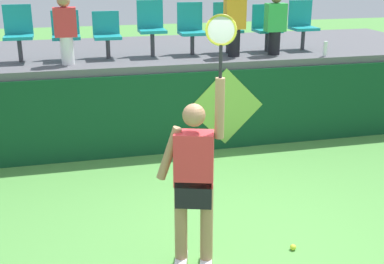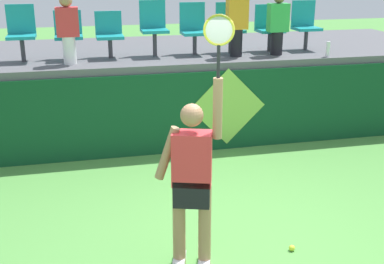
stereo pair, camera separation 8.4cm
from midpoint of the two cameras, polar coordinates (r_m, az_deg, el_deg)
The scene contains 18 objects.
ground_plane at distance 5.76m, azimuth 5.83°, elevation -12.51°, with size 40.00×40.00×0.00m, color #519342.
court_back_wall at distance 8.15m, azimuth -0.72°, elevation 2.29°, with size 10.47×0.20×1.32m, color #0F4223.
spectator_platform at distance 9.47m, azimuth -2.76°, elevation 9.11°, with size 10.47×3.20×0.12m, color #56565B.
tennis_player at distance 4.93m, azimuth 0.55°, elevation -5.17°, with size 0.73×0.36×2.55m.
tennis_ball at distance 5.72m, azimuth 11.66°, elevation -12.73°, with size 0.07×0.07×0.07m, color #D1E533.
water_bottle at distance 8.88m, azimuth 15.39°, elevation 9.02°, with size 0.07×0.07×0.25m, color white.
stadium_chair_0 at distance 8.59m, azimuth -18.49°, elevation 10.84°, with size 0.44×0.42×0.88m.
stadium_chair_1 at distance 8.55m, azimuth -13.52°, elevation 10.89°, with size 0.44×0.42×0.78m.
stadium_chair_2 at distance 8.58m, azimuth -9.06°, elevation 11.07°, with size 0.44×0.42×0.75m.
stadium_chair_3 at distance 8.66m, azimuth -4.08°, elevation 11.97°, with size 0.44×0.42×0.91m.
stadium_chair_4 at distance 8.80m, azimuth 0.46°, elevation 11.82°, with size 0.44×0.42×0.86m.
stadium_chair_5 at distance 8.96m, azimuth 4.54°, elevation 11.94°, with size 0.44×0.42×0.85m.
stadium_chair_6 at distance 9.20m, azimuth 8.93°, elevation 11.78°, with size 0.44×0.42×0.80m.
stadium_chair_7 at distance 9.48m, azimuth 12.93°, elevation 11.92°, with size 0.44×0.42×0.86m.
spectator_0 at distance 8.56m, azimuth 5.40°, elevation 12.48°, with size 0.34×0.20×1.16m.
spectator_1 at distance 8.10m, azimuth -13.58°, elevation 11.37°, with size 0.34×0.20×1.07m.
spectator_2 at distance 8.81m, azimuth 9.96°, elevation 12.06°, with size 0.34×0.20×1.05m.
wall_signage_mount at distance 8.44m, azimuth 4.22°, elevation -1.89°, with size 1.27×0.01×1.36m.
Camera 2 is at (-1.61, -4.64, 3.00)m, focal length 47.14 mm.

